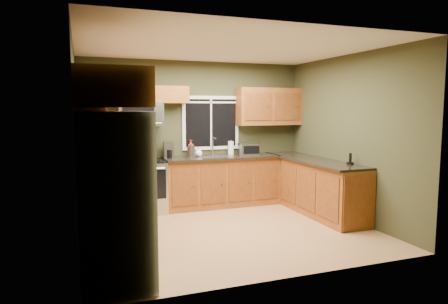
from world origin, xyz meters
TOP-DOWN VIEW (x-y plane):
  - floor at (0.00, 0.00)m, footprint 4.20×4.20m
  - ceiling at (0.00, 0.00)m, footprint 4.20×4.20m
  - back_wall at (0.00, 1.80)m, footprint 4.20×0.00m
  - front_wall at (0.00, -1.80)m, footprint 4.20×0.00m
  - left_wall at (-2.10, 0.00)m, footprint 0.00×3.60m
  - right_wall at (2.10, 0.00)m, footprint 0.00×3.60m
  - window at (0.30, 1.78)m, footprint 1.12×0.03m
  - base_cabinets_left at (-1.80, 0.48)m, footprint 0.60×2.65m
  - countertop_left at (-1.78, 0.48)m, footprint 0.65×2.65m
  - base_cabinets_back at (0.42, 1.50)m, footprint 2.17×0.60m
  - countertop_back at (0.42, 1.48)m, footprint 2.17×0.65m
  - base_cabinets_peninsula at (1.80, 0.54)m, footprint 0.60×2.52m
  - countertop_peninsula at (1.78, 0.55)m, footprint 0.65×2.50m
  - upper_cabinets_left at (-1.94, 0.48)m, footprint 0.33×2.65m
  - upper_cabinets_back_left at (-0.85, 1.64)m, footprint 1.30×0.33m
  - upper_cabinets_back_right at (1.45, 1.64)m, footprint 1.30×0.33m
  - upper_cabinet_over_fridge at (-1.74, -1.30)m, footprint 0.72×0.90m
  - refrigerator at (-1.74, -1.30)m, footprint 0.74×0.90m
  - range at (-1.05, 1.47)m, footprint 0.76×0.69m
  - microwave at (-1.05, 1.61)m, footprint 0.76×0.41m
  - sink at (0.30, 1.49)m, footprint 0.60×0.42m
  - toaster_oven at (0.96, 1.49)m, footprint 0.39×0.32m
  - coffee_maker at (-0.57, 1.58)m, footprint 0.19×0.25m
  - kettle at (-0.18, 1.47)m, footprint 0.18×0.18m
  - paper_towel_roll at (0.67, 1.68)m, footprint 0.12×0.12m
  - soap_bottle_a at (-0.12, 1.69)m, footprint 0.15×0.15m
  - soap_bottle_c at (0.00, 1.59)m, footprint 0.17×0.17m
  - cordless_phone at (1.98, -0.23)m, footprint 0.11×0.11m

SIDE VIEW (x-z plane):
  - floor at x=0.00m, z-range 0.00..0.00m
  - base_cabinets_peninsula at x=1.80m, z-range 0.00..0.90m
  - base_cabinets_left at x=-1.80m, z-range 0.00..0.90m
  - base_cabinets_back at x=0.42m, z-range 0.00..0.90m
  - range at x=-1.05m, z-range 0.00..0.94m
  - refrigerator at x=-1.74m, z-range 0.00..1.80m
  - countertop_left at x=-1.78m, z-range 0.90..0.94m
  - countertop_back at x=0.42m, z-range 0.90..0.94m
  - countertop_peninsula at x=1.78m, z-range 0.90..0.94m
  - sink at x=0.30m, z-range 0.77..1.13m
  - cordless_phone at x=1.98m, z-range 0.90..1.08m
  - soap_bottle_c at x=0.00m, z-range 0.94..1.11m
  - toaster_oven at x=0.96m, z-range 0.94..1.17m
  - kettle at x=-0.18m, z-range 0.93..1.18m
  - paper_towel_roll at x=0.67m, z-range 0.93..1.21m
  - coffee_maker at x=-0.57m, z-range 0.93..1.22m
  - soap_bottle_a at x=-0.12m, z-range 0.94..1.24m
  - back_wall at x=0.00m, z-range -0.75..3.45m
  - front_wall at x=0.00m, z-range -0.75..3.45m
  - left_wall at x=-2.10m, z-range -0.45..3.15m
  - right_wall at x=2.10m, z-range -0.45..3.15m
  - window at x=0.30m, z-range 1.04..2.06m
  - microwave at x=-1.05m, z-range 1.52..1.94m
  - upper_cabinets_left at x=-1.94m, z-range 1.50..2.22m
  - upper_cabinets_back_right at x=1.45m, z-range 1.50..2.22m
  - upper_cabinet_over_fridge at x=-1.74m, z-range 1.84..2.22m
  - upper_cabinets_back_left at x=-0.85m, z-range 1.92..2.22m
  - ceiling at x=0.00m, z-range 2.70..2.70m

